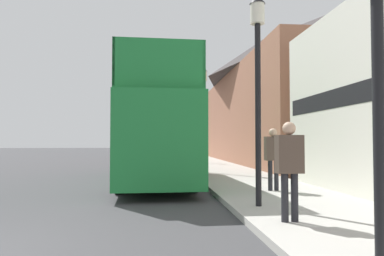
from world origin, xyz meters
The scene contains 11 objects.
ground_plane centered at (0.00, 21.00, 0.00)m, with size 144.00×144.00×0.00m, color #3D3D3F.
sidewalk centered at (6.49, 18.00, 0.07)m, with size 3.46×108.00×0.14m.
brick_terrace_rear centered at (11.22, 22.47, 4.68)m, with size 6.00×25.16×9.37m.
tour_bus centered at (3.03, 9.30, 1.89)m, with size 2.80×9.78×4.29m.
parked_car_ahead_of_bus centered at (3.66, 17.33, 0.73)m, with size 1.91×4.66×1.56m.
pedestrian_second centered at (5.46, 1.37, 1.21)m, with size 0.46×0.26×1.77m.
pedestrian_third centered at (6.49, 5.51, 1.23)m, with size 0.47×0.26×1.81m.
traffic_signal centered at (5.29, -1.63, 2.92)m, with size 0.28×0.42×3.80m.
lamp_post_nearest centered at (5.36, 3.01, 3.40)m, with size 0.35×0.35×4.73m.
lamp_post_second centered at (5.32, 12.27, 3.53)m, with size 0.35×0.35×4.95m.
lamp_post_third centered at (5.17, 21.53, 3.65)m, with size 0.35×0.35×5.14m.
Camera 1 is at (3.10, -5.09, 1.55)m, focal length 35.00 mm.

